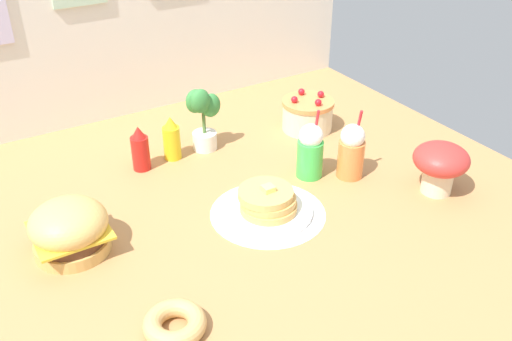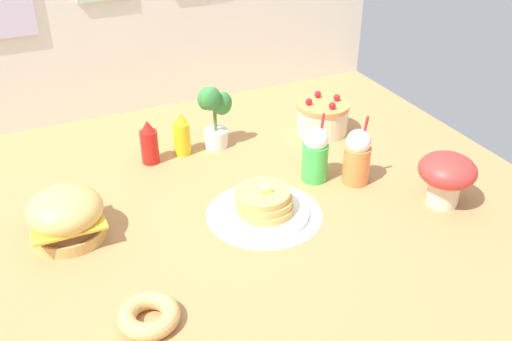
{
  "view_description": "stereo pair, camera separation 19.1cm",
  "coord_description": "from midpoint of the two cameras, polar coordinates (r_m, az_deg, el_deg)",
  "views": [
    {
      "loc": [
        -0.75,
        -1.33,
        1.09
      ],
      "look_at": [
        0.1,
        0.07,
        0.11
      ],
      "focal_mm": 40.15,
      "sensor_mm": 36.0,
      "label": 1
    },
    {
      "loc": [
        -0.58,
        -1.42,
        1.09
      ],
      "look_at": [
        0.1,
        0.07,
        0.11
      ],
      "focal_mm": 40.15,
      "sensor_mm": 36.0,
      "label": 2
    }
  ],
  "objects": [
    {
      "name": "pancake_stack",
      "position": [
        1.86,
        3.75,
        -3.47
      ],
      "size": [
        0.29,
        0.29,
        0.1
      ],
      "color": "white",
      "rests_on": "doily_mat"
    },
    {
      "name": "ground_plane",
      "position": [
        1.88,
        1.02,
        -4.76
      ],
      "size": [
        2.14,
        1.89,
        0.02
      ],
      "primitive_type": "cube",
      "color": "#B27F4C"
    },
    {
      "name": "layer_cake",
      "position": [
        2.39,
        8.92,
        5.2
      ],
      "size": [
        0.22,
        0.22,
        0.16
      ],
      "color": "beige",
      "rests_on": "ground_plane"
    },
    {
      "name": "back_wall",
      "position": [
        2.49,
        -8.57,
        15.99
      ],
      "size": [
        2.14,
        0.04,
        0.91
      ],
      "color": "silver",
      "rests_on": "ground_plane"
    },
    {
      "name": "burger",
      "position": [
        1.8,
        -15.59,
        -4.48
      ],
      "size": [
        0.23,
        0.23,
        0.17
      ],
      "color": "#DBA859",
      "rests_on": "ground_plane"
    },
    {
      "name": "cream_soda_cup",
      "position": [
        2.04,
        8.59,
        1.55
      ],
      "size": [
        0.1,
        0.1,
        0.26
      ],
      "color": "green",
      "rests_on": "ground_plane"
    },
    {
      "name": "ketchup_bottle",
      "position": [
        2.15,
        -8.11,
        2.63
      ],
      "size": [
        0.07,
        0.07,
        0.17
      ],
      "color": "red",
      "rests_on": "ground_plane"
    },
    {
      "name": "mushroom_stool",
      "position": [
        2.01,
        21.09,
        -0.47
      ],
      "size": [
        0.19,
        0.19,
        0.18
      ],
      "color": "beige",
      "rests_on": "ground_plane"
    },
    {
      "name": "donut_pink_glaze",
      "position": [
        1.51,
        -6.99,
        -14.27
      ],
      "size": [
        0.16,
        0.16,
        0.05
      ],
      "color": "tan",
      "rests_on": "ground_plane"
    },
    {
      "name": "doily_mat",
      "position": [
        1.88,
        3.75,
        -4.41
      ],
      "size": [
        0.38,
        0.38,
        0.0
      ],
      "primitive_type": "cylinder",
      "color": "white",
      "rests_on": "ground_plane"
    },
    {
      "name": "potted_plant",
      "position": [
        2.21,
        -1.71,
        5.59
      ],
      "size": [
        0.13,
        0.1,
        0.26
      ],
      "color": "white",
      "rests_on": "ground_plane"
    },
    {
      "name": "mustard_bottle",
      "position": [
        2.2,
        -4.97,
        3.49
      ],
      "size": [
        0.07,
        0.07,
        0.17
      ],
      "color": "yellow",
      "rests_on": "ground_plane"
    },
    {
      "name": "orange_float_cup",
      "position": [
        2.05,
        12.69,
        1.26
      ],
      "size": [
        0.1,
        0.1,
        0.26
      ],
      "color": "orange",
      "rests_on": "ground_plane"
    }
  ]
}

